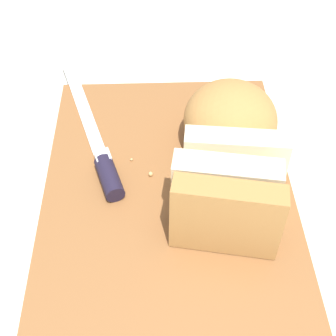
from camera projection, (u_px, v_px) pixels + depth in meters
name	position (u px, v px, depth m)	size (l,w,h in m)	color
ground_plane	(168.00, 195.00, 0.58)	(3.00, 3.00, 0.00)	silver
cutting_board	(168.00, 190.00, 0.57)	(0.40, 0.30, 0.02)	brown
bread_loaf	(229.00, 146.00, 0.55)	(0.24, 0.14, 0.09)	#A8753D
bread_knife	(102.00, 156.00, 0.59)	(0.28, 0.12, 0.02)	silver
crumb_near_knife	(151.00, 174.00, 0.57)	(0.01, 0.01, 0.01)	tan
crumb_near_loaf	(132.00, 160.00, 0.59)	(0.00, 0.00, 0.00)	tan
crumb_stray_left	(112.00, 180.00, 0.57)	(0.01, 0.01, 0.01)	tan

